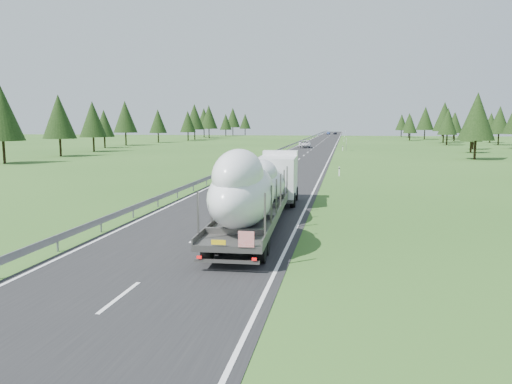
% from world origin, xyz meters
% --- Properties ---
extents(ground, '(400.00, 400.00, 0.00)m').
position_xyz_m(ground, '(0.00, 0.00, 0.00)').
color(ground, '#2B531B').
rests_on(ground, ground).
extents(road_surface, '(10.00, 400.00, 0.02)m').
position_xyz_m(road_surface, '(0.00, 100.00, 0.01)').
color(road_surface, black).
rests_on(road_surface, ground).
extents(guardrail, '(0.10, 400.00, 0.76)m').
position_xyz_m(guardrail, '(-5.30, 99.94, 0.60)').
color(guardrail, slate).
rests_on(guardrail, ground).
extents(marker_posts, '(0.13, 350.08, 1.00)m').
position_xyz_m(marker_posts, '(6.50, 155.00, 0.54)').
color(marker_posts, silver).
rests_on(marker_posts, ground).
extents(highway_sign, '(0.08, 0.90, 2.60)m').
position_xyz_m(highway_sign, '(7.20, 80.00, 1.81)').
color(highway_sign, slate).
rests_on(highway_sign, ground).
extents(tree_line_left, '(13.97, 241.94, 12.48)m').
position_xyz_m(tree_line_left, '(-43.63, 90.78, 7.05)').
color(tree_line_left, black).
rests_on(tree_line_left, ground).
extents(boat_truck, '(3.36, 19.48, 4.55)m').
position_xyz_m(boat_truck, '(2.50, 2.90, 2.26)').
color(boat_truck, white).
rests_on(boat_truck, ground).
extents(distant_van, '(3.20, 6.12, 1.64)m').
position_xyz_m(distant_van, '(-2.12, 90.61, 0.82)').
color(distant_van, silver).
rests_on(distant_van, ground).
extents(distant_car_dark, '(1.88, 3.87, 1.27)m').
position_xyz_m(distant_car_dark, '(1.82, 222.26, 0.64)').
color(distant_car_dark, black).
rests_on(distant_car_dark, ground).
extents(distant_car_blue, '(1.62, 4.15, 1.35)m').
position_xyz_m(distant_car_blue, '(-1.36, 222.15, 0.67)').
color(distant_car_blue, navy).
rests_on(distant_car_blue, ground).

